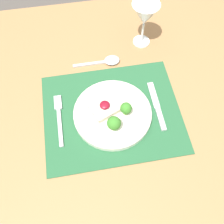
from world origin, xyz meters
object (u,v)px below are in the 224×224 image
dinner_plate (112,113)px  wine_glass_near (145,16)px  knife (158,109)px  fork (59,116)px  spoon (108,61)px

dinner_plate → wine_glass_near: (0.16, 0.30, 0.11)m
knife → wine_glass_near: size_ratio=1.07×
dinner_plate → fork: bearing=171.7°
knife → wine_glass_near: wine_glass_near is taller
dinner_plate → wine_glass_near: bearing=61.0°
dinner_plate → knife: size_ratio=1.36×
fork → wine_glass_near: size_ratio=1.07×
wine_glass_near → spoon: bearing=-151.7°
knife → spoon: size_ratio=1.08×
spoon → wine_glass_near: 0.20m
dinner_plate → spoon: size_ratio=1.47×
dinner_plate → knife: bearing=-1.0°
knife → spoon: spoon is taller
dinner_plate → spoon: (0.02, 0.22, -0.01)m
fork → knife: bearing=-5.5°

